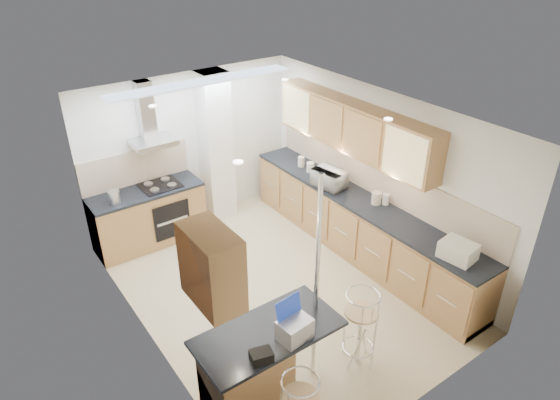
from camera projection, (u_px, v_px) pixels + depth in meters
ground at (277, 287)px, 6.95m from camera, size 4.80×4.80×0.00m
room_shell at (280, 172)px, 6.63m from camera, size 3.64×4.84×2.51m
right_counter at (358, 226)px, 7.48m from camera, size 0.63×4.40×0.92m
back_counter at (149, 216)px, 7.73m from camera, size 1.70×0.63×0.92m
peninsula at (269, 365)px, 5.11m from camera, size 1.47×0.72×0.94m
microwave at (330, 179)px, 7.54m from camera, size 0.41×0.54×0.27m
laptop at (295, 329)px, 4.76m from camera, size 0.34×0.27×0.22m
bag at (261, 356)px, 4.53m from camera, size 0.23×0.19×0.11m
bar_stool_end at (360, 329)px, 5.54m from camera, size 0.46×0.46×0.99m
jar_a at (310, 167)px, 8.03m from camera, size 0.15×0.15×0.16m
jar_b at (301, 162)px, 8.20m from camera, size 0.13×0.13×0.17m
jar_c at (376, 198)px, 7.11m from camera, size 0.16×0.16×0.18m
jar_d at (386, 199)px, 7.10m from camera, size 0.12×0.12×0.16m
bread_bin at (458, 251)px, 5.94m from camera, size 0.37×0.44×0.21m
kettle at (115, 197)px, 7.10m from camera, size 0.16×0.16×0.20m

